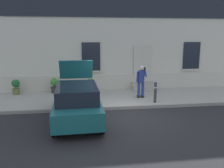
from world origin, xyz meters
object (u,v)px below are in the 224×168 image
object	(u,v)px
hatchback_car_teal	(77,102)
bollard_far_left	(78,94)
planter_charcoal	(55,85)
bollard_near_person	(155,92)
planter_cream	(91,85)
person_on_phone	(141,80)
planter_olive	(16,87)

from	to	relation	value
hatchback_car_teal	bollard_far_left	world-z (taller)	hatchback_car_teal
bollard_far_left	planter_charcoal	distance (m)	3.12
bollard_near_person	bollard_far_left	distance (m)	3.80
planter_cream	hatchback_car_teal	bearing A→B (deg)	-99.87
planter_charcoal	planter_cream	bearing A→B (deg)	-8.45
planter_cream	planter_charcoal	bearing A→B (deg)	171.55
hatchback_car_teal	bollard_far_left	size ratio (longest dim) A/B	3.94
person_on_phone	planter_cream	bearing A→B (deg)	161.94
bollard_near_person	bollard_far_left	size ratio (longest dim) A/B	1.00
bollard_near_person	person_on_phone	world-z (taller)	person_on_phone
planter_olive	planter_charcoal	size ratio (longest dim) A/B	1.00
planter_olive	planter_cream	xyz separation A→B (m)	(4.24, -0.17, 0.00)
bollard_far_left	planter_cream	distance (m)	2.59
bollard_near_person	planter_charcoal	distance (m)	5.89
bollard_near_person	bollard_far_left	world-z (taller)	same
person_on_phone	bollard_near_person	bearing A→B (deg)	-52.43
hatchback_car_teal	bollard_far_left	distance (m)	1.65
planter_olive	planter_cream	world-z (taller)	same
planter_olive	person_on_phone	bearing A→B (deg)	-13.73
bollard_near_person	planter_olive	bearing A→B (deg)	160.08
hatchback_car_teal	planter_olive	bearing A→B (deg)	129.33
hatchback_car_teal	planter_cream	world-z (taller)	hatchback_car_teal
person_on_phone	planter_charcoal	world-z (taller)	person_on_phone
hatchback_car_teal	person_on_phone	bearing A→B (deg)	38.36
planter_charcoal	planter_cream	xyz separation A→B (m)	(2.12, -0.31, 0.00)
bollard_near_person	planter_olive	xyz separation A→B (m)	(-7.30, 2.65, -0.11)
planter_olive	bollard_far_left	bearing A→B (deg)	-37.04
planter_charcoal	planter_cream	world-z (taller)	same
planter_olive	hatchback_car_teal	bearing A→B (deg)	-50.67
bollard_far_left	hatchback_car_teal	bearing A→B (deg)	-89.59
planter_olive	planter_charcoal	xyz separation A→B (m)	(2.12, 0.15, 0.00)
person_on_phone	planter_charcoal	bearing A→B (deg)	170.92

